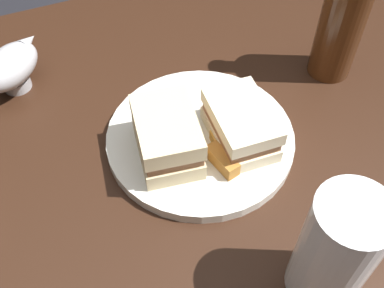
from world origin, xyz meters
name	(u,v)px	position (x,y,z in m)	size (l,w,h in m)	color
dining_table	(186,278)	(0.00, 0.00, 0.36)	(1.14, 0.92, 0.72)	black
plate	(200,138)	(-0.04, -0.04, 0.72)	(0.27, 0.27, 0.02)	silver
sandwich_half_left	(167,137)	(0.01, -0.03, 0.77)	(0.09, 0.12, 0.07)	beige
sandwich_half_right	(241,125)	(-0.09, -0.02, 0.76)	(0.08, 0.12, 0.06)	beige
potato_wedge_front	(221,143)	(-0.06, -0.01, 0.74)	(0.04, 0.02, 0.02)	#B77F33
potato_wedge_middle	(222,160)	(-0.05, 0.02, 0.74)	(0.05, 0.02, 0.02)	#AD702D
potato_wedge_back	(183,151)	(-0.01, -0.02, 0.74)	(0.05, 0.02, 0.02)	gold
pint_glass	(333,256)	(-0.09, 0.20, 0.79)	(0.08, 0.08, 0.16)	white
gravy_boat	(11,66)	(0.18, -0.26, 0.76)	(0.12, 0.12, 0.07)	#B7B7BC
cider_bottle	(345,11)	(-0.30, -0.10, 0.83)	(0.07, 0.07, 0.28)	#47230F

